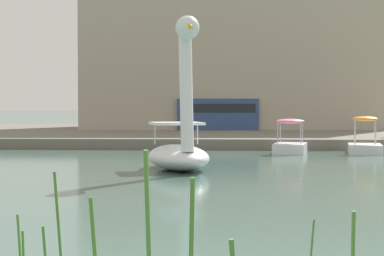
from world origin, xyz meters
name	(u,v)px	position (x,y,z in m)	size (l,w,h in m)	color
shore_bank_far	(229,134)	(0.00, 34.68, 0.23)	(122.95, 23.84, 0.46)	#6B665B
swan_boat	(179,142)	(-1.35, 13.67, 0.81)	(2.58, 3.73, 4.35)	white
pedal_boat_pink	(290,142)	(2.50, 21.00, 0.43)	(1.56, 2.29, 1.38)	white
pedal_boat_orange	(365,144)	(5.47, 21.12, 0.38)	(1.58, 2.29, 1.48)	white
parked_van	(217,113)	(-0.72, 34.48, 1.48)	(4.95, 2.10, 1.88)	navy
apartment_block	(231,57)	(0.11, 38.64, 5.15)	(18.69, 9.55, 9.37)	#B2A893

